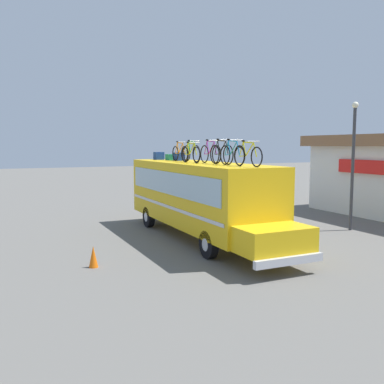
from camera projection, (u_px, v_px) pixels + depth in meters
name	position (u px, v px, depth m)	size (l,w,h in m)	color
ground_plane	(197.00, 237.00, 17.65)	(120.00, 120.00, 0.00)	#605E59
bus	(199.00, 195.00, 17.26)	(10.87, 2.55, 3.10)	yellow
luggage_bag_1	(159.00, 156.00, 20.67)	(0.44, 0.42, 0.38)	#193899
luggage_bag_2	(171.00, 157.00, 20.09)	(0.49, 0.37, 0.28)	#1E7F66
luggage_bag_3	(179.00, 157.00, 19.45)	(0.51, 0.39, 0.37)	#193899
rooftop_bicycle_1	(180.00, 153.00, 18.66)	(1.67, 0.44, 0.89)	black
rooftop_bicycle_2	(191.00, 153.00, 17.96)	(1.67, 0.44, 0.94)	black
rooftop_bicycle_3	(191.00, 154.00, 16.95)	(1.72, 0.44, 0.86)	black
rooftop_bicycle_4	(210.00, 153.00, 16.45)	(1.73, 0.44, 0.94)	black
rooftop_bicycle_5	(221.00, 154.00, 15.61)	(1.74, 0.44, 0.95)	black
rooftop_bicycle_6	(232.00, 154.00, 14.79)	(1.70, 0.44, 0.94)	black
rooftop_bicycle_7	(248.00, 155.00, 13.97)	(1.70, 0.44, 0.88)	black
traffic_cone	(93.00, 257.00, 13.22)	(0.29, 0.29, 0.68)	orange
street_lamp	(353.00, 158.00, 18.75)	(0.28, 0.28, 5.69)	#38383D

